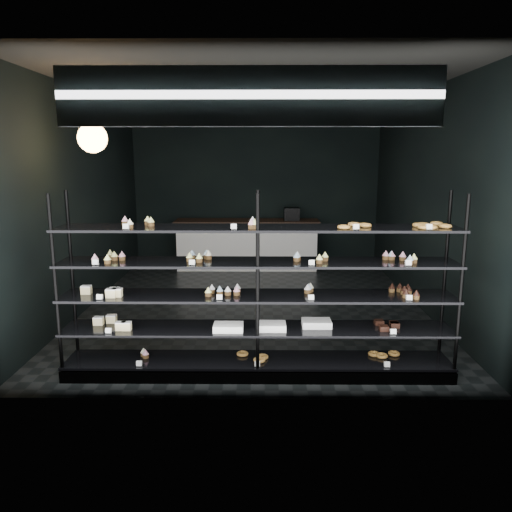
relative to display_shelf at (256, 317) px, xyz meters
name	(u,v)px	position (x,y,z in m)	size (l,w,h in m)	color
room	(254,200)	(-0.05, 2.45, 0.97)	(5.01, 6.01, 3.20)	black
display_shelf	(256,317)	(0.00, 0.00, 0.00)	(4.00, 0.50, 1.91)	black
signage	(250,96)	(-0.05, -0.48, 2.12)	(3.30, 0.05, 0.50)	#110D42
pendant_lamp	(92,138)	(-1.88, 0.96, 1.82)	(0.34, 0.34, 0.90)	black
service_counter	(248,244)	(-0.21, 4.95, -0.13)	(2.86, 0.65, 1.23)	white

